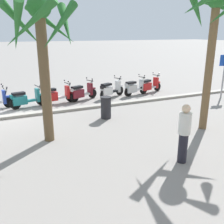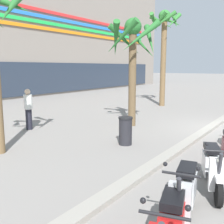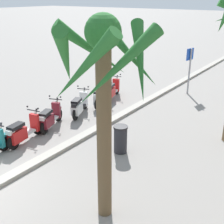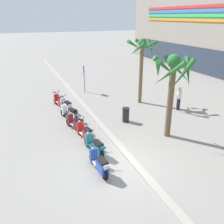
% 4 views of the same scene
% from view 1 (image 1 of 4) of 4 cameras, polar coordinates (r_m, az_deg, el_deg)
% --- Properties ---
extents(ground_plane, '(200.00, 200.00, 0.00)m').
position_cam_1_polar(ground_plane, '(12.49, -23.71, -0.68)').
color(ground_plane, gray).
extents(curb_strip, '(60.00, 0.36, 0.12)m').
position_cam_1_polar(curb_strip, '(11.92, -23.68, -1.19)').
color(curb_strip, gray).
rests_on(curb_strip, ground).
extents(scooter_red_far_back, '(1.76, 0.76, 1.17)m').
position_cam_1_polar(scooter_red_far_back, '(15.85, 8.31, 5.90)').
color(scooter_red_far_back, black).
rests_on(scooter_red_far_back, ground).
extents(scooter_silver_lead_nearest, '(1.73, 0.69, 1.17)m').
position_cam_1_polar(scooter_silver_lead_nearest, '(15.08, 5.05, 5.45)').
color(scooter_silver_lead_nearest, black).
rests_on(scooter_silver_lead_nearest, ground).
extents(scooter_white_mid_rear, '(1.75, 0.90, 1.17)m').
position_cam_1_polar(scooter_white_mid_rear, '(14.49, -0.39, 5.03)').
color(scooter_white_mid_rear, black).
rests_on(scooter_white_mid_rear, ground).
extents(scooter_maroon_mid_centre, '(1.71, 0.84, 1.17)m').
position_cam_1_polar(scooter_maroon_mid_centre, '(13.95, -6.82, 4.39)').
color(scooter_maroon_mid_centre, black).
rests_on(scooter_maroon_mid_centre, ground).
extents(scooter_red_gap_after_mid, '(1.84, 0.66, 1.17)m').
position_cam_1_polar(scooter_red_gap_after_mid, '(13.46, -12.41, 3.65)').
color(scooter_red_gap_after_mid, black).
rests_on(scooter_red_gap_after_mid, ground).
extents(scooter_teal_mid_front, '(1.80, 0.68, 1.04)m').
position_cam_1_polar(scooter_teal_mid_front, '(13.20, -18.79, 2.79)').
color(scooter_teal_mid_front, black).
rests_on(scooter_teal_mid_front, ground).
extents(crossing_sign, '(0.59, 0.17, 2.40)m').
position_cam_1_polar(crossing_sign, '(15.50, 23.73, 8.32)').
color(crossing_sign, '#939399').
rests_on(crossing_sign, ground).
extents(palm_tree_by_mall_entrance, '(2.15, 2.24, 4.94)m').
position_cam_1_polar(palm_tree_by_mall_entrance, '(9.90, 21.98, 17.52)').
color(palm_tree_by_mall_entrance, brown).
rests_on(palm_tree_by_mall_entrance, ground).
extents(palm_tree_near_sign, '(2.43, 2.44, 4.65)m').
position_cam_1_polar(palm_tree_near_sign, '(8.41, -15.42, 16.07)').
color(palm_tree_near_sign, brown).
rests_on(palm_tree_near_sign, ground).
extents(pedestrian_by_palm_tree, '(0.34, 0.34, 1.71)m').
position_cam_1_polar(pedestrian_by_palm_tree, '(7.36, 15.81, -4.42)').
color(pedestrian_by_palm_tree, black).
rests_on(pedestrian_by_palm_tree, ground).
extents(litter_bin, '(0.48, 0.48, 0.95)m').
position_cam_1_polar(litter_bin, '(10.93, -1.37, 1.05)').
color(litter_bin, '#232328').
rests_on(litter_bin, ground).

